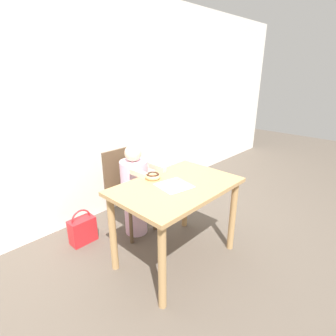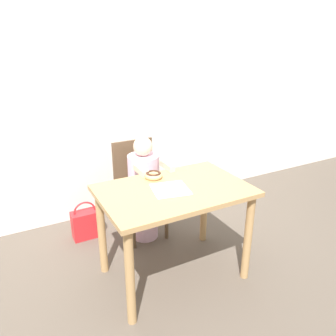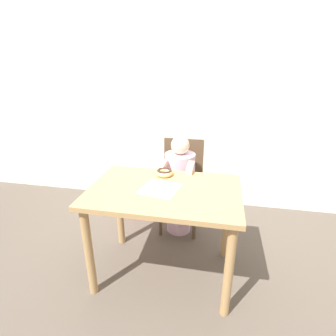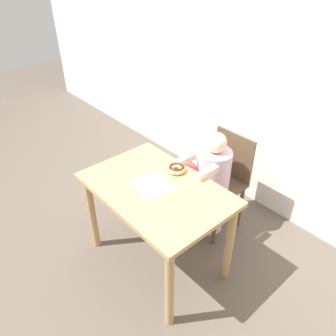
% 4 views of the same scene
% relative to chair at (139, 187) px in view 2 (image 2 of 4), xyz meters
% --- Properties ---
extents(ground_plane, '(12.00, 12.00, 0.00)m').
position_rel_chair_xyz_m(ground_plane, '(-0.02, -0.71, -0.47)').
color(ground_plane, brown).
extents(wall_back, '(8.00, 0.05, 2.50)m').
position_rel_chair_xyz_m(wall_back, '(-0.02, 0.54, 0.78)').
color(wall_back, silver).
rests_on(wall_back, ground_plane).
extents(dining_table, '(1.07, 0.71, 0.75)m').
position_rel_chair_xyz_m(dining_table, '(-0.02, -0.71, 0.16)').
color(dining_table, tan).
rests_on(dining_table, ground_plane).
extents(chair, '(0.39, 0.41, 0.88)m').
position_rel_chair_xyz_m(chair, '(0.00, 0.00, 0.00)').
color(chair, brown).
rests_on(chair, ground_plane).
extents(child_figure, '(0.29, 0.46, 0.98)m').
position_rel_chair_xyz_m(child_figure, '(-0.00, -0.12, 0.01)').
color(child_figure, silver).
rests_on(child_figure, ground_plane).
extents(donut, '(0.14, 0.14, 0.05)m').
position_rel_chair_xyz_m(donut, '(-0.07, -0.47, 0.31)').
color(donut, '#DBB270').
rests_on(donut, dining_table).
extents(napkin, '(0.30, 0.30, 0.00)m').
position_rel_chair_xyz_m(napkin, '(-0.05, -0.71, 0.28)').
color(napkin, white).
rests_on(napkin, dining_table).
extents(handbag, '(0.25, 0.14, 0.37)m').
position_rel_chair_xyz_m(handbag, '(-0.49, 0.14, -0.33)').
color(handbag, red).
rests_on(handbag, ground_plane).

